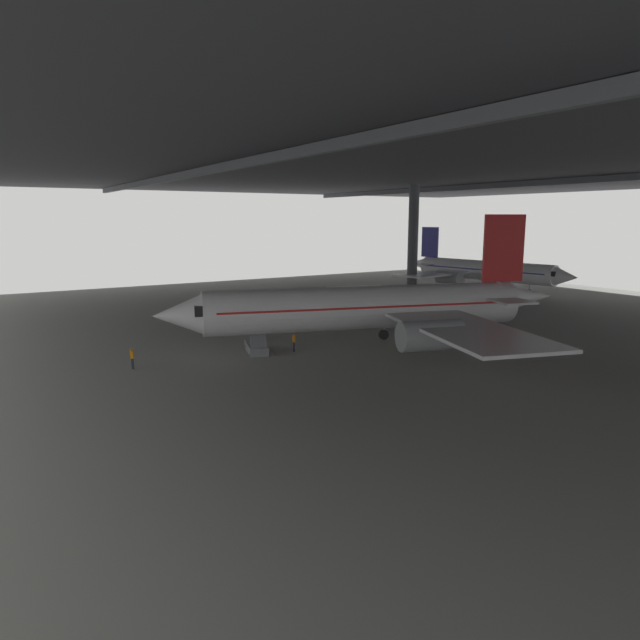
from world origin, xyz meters
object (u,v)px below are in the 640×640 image
(boarding_stairs, at_px, (256,343))
(crew_worker_by_stairs, at_px, (294,341))
(baggage_tug, at_px, (408,321))
(crew_worker_near_nose, at_px, (132,357))
(airplane_main, at_px, (372,307))
(airplane_distant, at_px, (481,270))

(boarding_stairs, relative_size, crew_worker_by_stairs, 2.91)
(crew_worker_by_stairs, relative_size, baggage_tug, 0.64)
(boarding_stairs, xyz_separation_m, crew_worker_near_nose, (0.12, -10.02, 0.18))
(airplane_main, height_order, crew_worker_by_stairs, airplane_main)
(boarding_stairs, relative_size, crew_worker_near_nose, 2.88)
(crew_worker_near_nose, bearing_deg, airplane_distant, 108.17)
(airplane_main, distance_m, crew_worker_by_stairs, 7.29)
(airplane_main, bearing_deg, boarding_stairs, -110.52)
(airplane_main, xyz_separation_m, baggage_tug, (-5.40, 8.65, -2.88))
(baggage_tug, bearing_deg, crew_worker_near_nose, -85.83)
(crew_worker_near_nose, xyz_separation_m, baggage_tug, (-2.04, 27.96, -0.38))
(crew_worker_near_nose, distance_m, baggage_tug, 28.03)
(boarding_stairs, height_order, baggage_tug, boarding_stairs)
(crew_worker_near_nose, relative_size, baggage_tug, 0.65)
(airplane_distant, bearing_deg, baggage_tug, -59.98)
(airplane_main, bearing_deg, crew_worker_by_stairs, -106.36)
(boarding_stairs, bearing_deg, airplane_main, 69.48)
(airplane_distant, bearing_deg, boarding_stairs, -68.38)
(boarding_stairs, bearing_deg, crew_worker_near_nose, -89.34)
(airplane_main, distance_m, crew_worker_near_nose, 19.75)
(crew_worker_near_nose, bearing_deg, airplane_main, 80.13)
(crew_worker_near_nose, bearing_deg, baggage_tug, 94.17)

